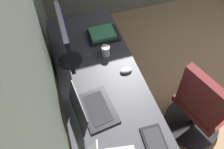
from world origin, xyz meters
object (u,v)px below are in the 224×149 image
drawer_pedestal (91,74)px  book_stack_near (103,34)px  office_chair (200,108)px  laptop_left (90,109)px  mouse_main (126,70)px  monitor_primary (66,40)px  coffee_mug (106,51)px

drawer_pedestal → book_stack_near: size_ratio=2.39×
office_chair → laptop_left: bearing=82.1°
drawer_pedestal → mouse_main: size_ratio=6.68×
drawer_pedestal → laptop_left: (-0.61, 0.13, 0.44)m
monitor_primary → coffee_mug: (-0.03, -0.31, -0.20)m
monitor_primary → coffee_mug: monitor_primary is taller
monitor_primary → laptop_left: size_ratio=1.35×
mouse_main → book_stack_near: book_stack_near is taller
mouse_main → book_stack_near: (0.46, 0.06, 0.01)m
coffee_mug → mouse_main: bearing=-155.4°
mouse_main → office_chair: 0.76m
mouse_main → book_stack_near: size_ratio=0.36×
drawer_pedestal → mouse_main: 0.58m
laptop_left → office_chair: (-0.13, -0.95, -0.33)m
office_chair → monitor_primary: bearing=56.3°
laptop_left → book_stack_near: 0.79m
monitor_primary → book_stack_near: (0.20, -0.35, -0.22)m
monitor_primary → drawer_pedestal: bearing=-64.2°
book_stack_near → monitor_primary: bearing=119.7°
book_stack_near → office_chair: office_chair is taller
monitor_primary → mouse_main: size_ratio=4.66×
coffee_mug → office_chair: office_chair is taller
monitor_primary → book_stack_near: 0.46m
laptop_left → coffee_mug: bearing=-28.1°
monitor_primary → laptop_left: monitor_primary is taller
laptop_left → mouse_main: bearing=-54.3°
laptop_left → book_stack_near: laptop_left is taller
coffee_mug → monitor_primary: bearing=85.0°
office_chair → book_stack_near: bearing=36.5°
drawer_pedestal → mouse_main: bearing=-144.0°
monitor_primary → laptop_left: (-0.53, -0.04, -0.20)m
laptop_left → coffee_mug: laptop_left is taller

